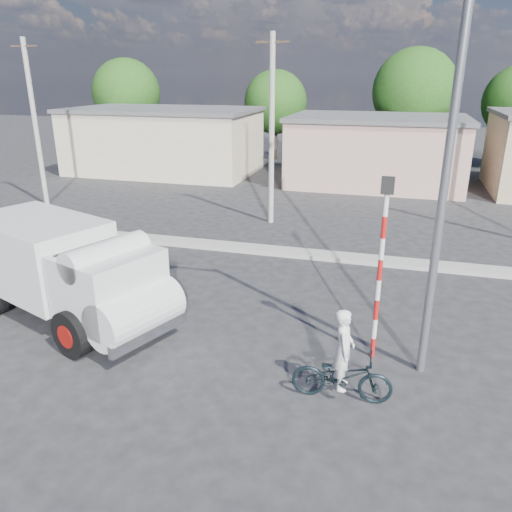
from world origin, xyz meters
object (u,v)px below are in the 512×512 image
(truck, at_px, (68,270))
(streetlight, at_px, (440,152))
(traffic_pole, at_px, (381,255))
(cyclist, at_px, (343,362))
(bicycle, at_px, (342,376))

(truck, distance_m, streetlight, 9.66)
(streetlight, bearing_deg, traffic_pole, 162.27)
(traffic_pole, bearing_deg, cyclist, -106.01)
(truck, xyz_separation_m, streetlight, (9.01, -0.01, 3.48))
(bicycle, distance_m, cyclist, 0.33)
(truck, distance_m, cyclist, 7.72)
(cyclist, xyz_separation_m, streetlight, (1.47, 1.57, 4.08))
(cyclist, distance_m, streetlight, 4.62)
(cyclist, height_order, streetlight, streetlight)
(traffic_pole, xyz_separation_m, streetlight, (0.94, -0.30, 2.37))
(bicycle, height_order, traffic_pole, traffic_pole)
(bicycle, xyz_separation_m, traffic_pole, (0.54, 1.87, 2.05))
(cyclist, height_order, traffic_pole, traffic_pole)
(traffic_pole, relative_size, streetlight, 0.48)
(bicycle, height_order, streetlight, streetlight)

